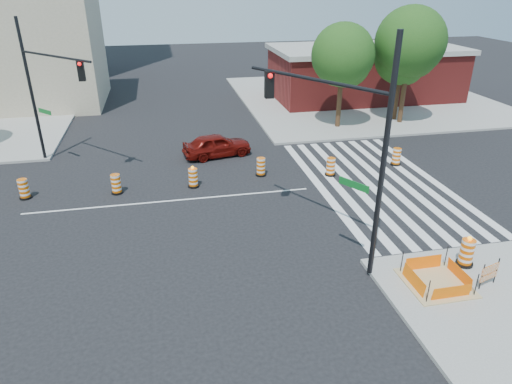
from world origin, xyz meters
TOP-DOWN VIEW (x-y plane):
  - ground at (0.00, 0.00)m, footprint 120.00×120.00m
  - sidewalk_ne at (18.00, 18.00)m, footprint 22.00×22.00m
  - crosswalk_east at (10.95, 0.00)m, footprint 6.75×13.50m
  - lane_centerline at (0.00, 0.00)m, footprint 14.00×0.12m
  - excavation_pit at (9.00, -9.00)m, footprint 2.20×2.20m
  - brick_storefront at (18.00, 18.00)m, footprint 16.50×8.50m
  - beige_midrise at (-12.00, 22.00)m, footprint 14.00×10.00m
  - red_coupe at (3.04, 5.81)m, footprint 4.44×2.49m
  - signal_pole_se at (6.06, -6.33)m, footprint 3.46×5.63m
  - signal_pole_nw at (-6.17, 6.01)m, footprint 4.22×4.59m
  - pit_drum at (10.71, -8.15)m, footprint 0.64×0.64m
  - barricade at (10.69, -9.48)m, footprint 0.85×0.29m
  - tree_north_c at (12.51, 9.85)m, footprint 4.37×4.37m
  - tree_north_d at (17.49, 10.73)m, footprint 4.02×4.02m
  - tree_north_e at (17.55, 9.96)m, footprint 4.97×4.97m
  - median_drum_1 at (-7.18, 1.79)m, footprint 0.60×0.60m
  - median_drum_2 at (-2.70, 1.47)m, footprint 0.60×0.60m
  - median_drum_3 at (1.22, 1.48)m, footprint 0.60×0.60m
  - median_drum_4 at (5.05, 2.26)m, footprint 0.60×0.60m
  - median_drum_5 at (8.86, 1.48)m, footprint 0.60×0.60m
  - median_drum_6 at (13.21, 2.19)m, footprint 0.60×0.60m

SIDE VIEW (x-z plane):
  - ground at x=0.00m, z-range 0.00..0.00m
  - lane_centerline at x=0.00m, z-range 0.00..0.01m
  - crosswalk_east at x=10.95m, z-range 0.00..0.01m
  - sidewalk_ne at x=18.00m, z-range 0.00..0.15m
  - excavation_pit at x=9.00m, z-range -0.23..0.67m
  - median_drum_1 at x=-7.18m, z-range -0.03..0.99m
  - median_drum_2 at x=-2.70m, z-range -0.03..0.99m
  - median_drum_4 at x=5.05m, z-range -0.03..0.99m
  - median_drum_5 at x=8.86m, z-range -0.03..0.99m
  - median_drum_6 at x=13.21m, z-range -0.03..0.99m
  - median_drum_3 at x=1.22m, z-range -0.10..1.08m
  - pit_drum at x=10.71m, z-range 0.04..1.29m
  - red_coupe at x=3.04m, z-range 0.00..1.43m
  - barricade at x=10.69m, z-range 0.20..1.23m
  - brick_storefront at x=18.00m, z-range 0.02..4.62m
  - tree_north_d at x=17.49m, z-range 1.17..8.00m
  - signal_pole_nw at x=-6.17m, z-range 0.91..8.98m
  - tree_north_c at x=12.51m, z-range 1.27..8.70m
  - beige_midrise at x=-12.00m, z-range 0.00..10.00m
  - signal_pole_se at x=6.06m, z-range 0.96..9.51m
  - tree_north_e at x=17.55m, z-range 1.45..9.91m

